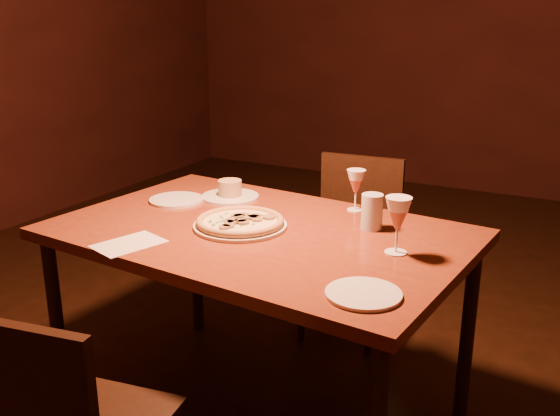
% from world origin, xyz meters
% --- Properties ---
extents(floor, '(7.00, 7.00, 0.00)m').
position_xyz_m(floor, '(0.00, 0.00, 0.00)').
color(floor, black).
rests_on(floor, ground).
extents(back_wall, '(6.00, 0.04, 3.00)m').
position_xyz_m(back_wall, '(0.00, 3.50, 1.50)').
color(back_wall, '#381512').
rests_on(back_wall, floor).
extents(dining_table, '(1.55, 1.08, 0.79)m').
position_xyz_m(dining_table, '(-0.21, -0.27, 0.72)').
color(dining_table, brown).
rests_on(dining_table, floor).
extents(chair_far, '(0.45, 0.45, 0.87)m').
position_xyz_m(chair_far, '(-0.18, 0.59, 0.49)').
color(chair_far, black).
rests_on(chair_far, floor).
extents(pizza_plate, '(0.34, 0.34, 0.04)m').
position_xyz_m(pizza_plate, '(-0.28, -0.28, 0.81)').
color(pizza_plate, silver).
rests_on(pizza_plate, dining_table).
extents(ramekin_saucer, '(0.24, 0.24, 0.08)m').
position_xyz_m(ramekin_saucer, '(-0.52, 0.02, 0.81)').
color(ramekin_saucer, silver).
rests_on(ramekin_saucer, dining_table).
extents(wine_glass_far, '(0.07, 0.07, 0.17)m').
position_xyz_m(wine_glass_far, '(0.01, 0.11, 0.87)').
color(wine_glass_far, '#AF5D49').
rests_on(wine_glass_far, dining_table).
extents(wine_glass_right, '(0.09, 0.09, 0.19)m').
position_xyz_m(wine_glass_right, '(0.30, -0.26, 0.88)').
color(wine_glass_right, '#AF5D49').
rests_on(wine_glass_right, dining_table).
extents(water_tumbler, '(0.08, 0.08, 0.13)m').
position_xyz_m(water_tumbler, '(0.15, -0.07, 0.85)').
color(water_tumbler, silver).
rests_on(water_tumbler, dining_table).
extents(side_plate_left, '(0.22, 0.22, 0.01)m').
position_xyz_m(side_plate_left, '(-0.69, -0.13, 0.79)').
color(side_plate_left, silver).
rests_on(side_plate_left, dining_table).
extents(side_plate_near, '(0.21, 0.21, 0.01)m').
position_xyz_m(side_plate_near, '(0.32, -0.61, 0.79)').
color(side_plate_near, silver).
rests_on(side_plate_near, dining_table).
extents(menu_card, '(0.22, 0.26, 0.00)m').
position_xyz_m(menu_card, '(-0.52, -0.61, 0.79)').
color(menu_card, beige).
rests_on(menu_card, dining_table).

